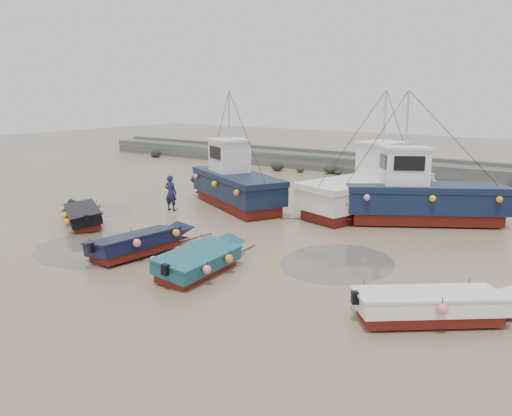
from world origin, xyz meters
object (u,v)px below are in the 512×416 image
(dinghy_1, at_px, (143,240))
(dinghy_3, at_px, (442,303))
(dinghy_4, at_px, (83,212))
(cabin_boat_1, at_px, (375,187))
(cabin_boat_2, at_px, (411,196))
(person, at_px, (172,210))
(cabin_boat_0, at_px, (232,181))
(dinghy_2, at_px, (203,256))

(dinghy_1, height_order, dinghy_3, same)
(dinghy_4, relative_size, cabin_boat_1, 0.48)
(cabin_boat_2, height_order, person, cabin_boat_2)
(cabin_boat_0, bearing_deg, dinghy_4, -178.18)
(cabin_boat_2, bearing_deg, cabin_boat_0, 70.74)
(cabin_boat_2, bearing_deg, person, 82.55)
(cabin_boat_1, height_order, cabin_boat_2, same)
(dinghy_1, height_order, dinghy_4, same)
(dinghy_3, relative_size, cabin_boat_1, 0.49)
(cabin_boat_0, relative_size, cabin_boat_1, 0.86)
(dinghy_2, xyz_separation_m, cabin_boat_1, (1.41, 12.08, 0.75))
(person, bearing_deg, dinghy_2, 130.44)
(cabin_boat_1, xyz_separation_m, cabin_boat_2, (2.31, -1.18, 0.01))
(cabin_boat_1, relative_size, cabin_boat_2, 1.12)
(dinghy_2, relative_size, cabin_boat_1, 0.50)
(cabin_boat_1, bearing_deg, person, -129.28)
(dinghy_2, xyz_separation_m, person, (-7.48, 6.05, -0.56))
(dinghy_3, relative_size, cabin_boat_0, 0.57)
(dinghy_1, bearing_deg, person, 133.33)
(person, bearing_deg, dinghy_1, 115.40)
(cabin_boat_0, bearing_deg, cabin_boat_1, -39.39)
(person, bearing_deg, cabin_boat_1, -156.45)
(dinghy_3, bearing_deg, cabin_boat_2, 164.66)
(dinghy_4, relative_size, cabin_boat_0, 0.55)
(dinghy_4, height_order, person, dinghy_4)
(cabin_boat_1, bearing_deg, dinghy_4, -118.71)
(person, bearing_deg, cabin_boat_2, -167.16)
(dinghy_3, distance_m, cabin_boat_1, 13.06)
(cabin_boat_0, height_order, cabin_boat_1, same)
(cabin_boat_0, height_order, cabin_boat_2, same)
(dinghy_4, height_order, cabin_boat_2, cabin_boat_2)
(dinghy_3, xyz_separation_m, cabin_boat_2, (-4.24, 10.10, 0.78))
(cabin_boat_0, relative_size, cabin_boat_2, 0.97)
(dinghy_2, bearing_deg, dinghy_3, 2.26)
(dinghy_1, distance_m, dinghy_2, 3.24)
(dinghy_4, height_order, cabin_boat_0, cabin_boat_0)
(dinghy_3, distance_m, person, 16.31)
(cabin_boat_0, bearing_deg, dinghy_1, -137.66)
(dinghy_1, bearing_deg, cabin_boat_1, 75.96)
(dinghy_1, relative_size, cabin_boat_0, 0.61)
(dinghy_1, xyz_separation_m, cabin_boat_0, (-2.43, 8.77, 0.79))
(cabin_boat_2, bearing_deg, dinghy_1, 116.10)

